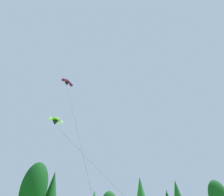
# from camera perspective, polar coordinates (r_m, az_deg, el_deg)

# --- Properties ---
(treeline_tree_e) EXTENTS (5.50, 5.50, 13.69)m
(treeline_tree_e) POSITION_cam_1_polar(r_m,az_deg,el_deg) (44.84, -24.60, -25.69)
(treeline_tree_e) COLOR #472D19
(treeline_tree_e) RESTS_ON ground_plane
(treeline_tree_f) EXTENTS (4.39, 4.39, 12.67)m
(treeline_tree_f) POSITION_cam_1_polar(r_m,az_deg,el_deg) (47.83, -19.60, -27.64)
(treeline_tree_f) COLOR #472D19
(treeline_tree_f) RESTS_ON ground_plane
(treeline_tree_i) EXTENTS (4.49, 4.49, 13.16)m
(treeline_tree_i) POSITION_cam_1_polar(r_m,az_deg,el_deg) (54.99, 9.73, -29.53)
(treeline_tree_i) COLOR #472D19
(treeline_tree_i) RESTS_ON ground_plane
(parafoil_kite_high_magenta) EXTENTS (4.93, 12.40, 21.33)m
(parafoil_kite_high_magenta) POSITION_cam_1_polar(r_m,az_deg,el_deg) (31.38, -14.75, 5.00)
(parafoil_kite_high_magenta) COLOR #D12893
(parafoil_kite_mid_lime_white) EXTENTS (10.31, 11.18, 13.51)m
(parafoil_kite_mid_lime_white) POSITION_cam_1_polar(r_m,az_deg,el_deg) (26.97, -18.35, -7.30)
(parafoil_kite_mid_lime_white) COLOR #93D633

